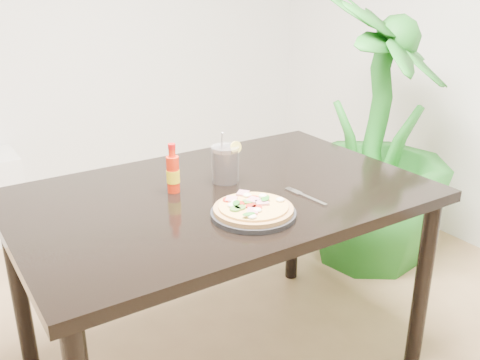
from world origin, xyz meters
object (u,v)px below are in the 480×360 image
hot_sauce_bottle (173,173)px  houseplant (378,136)px  dining_table (221,213)px  pizza (253,208)px  fork (304,196)px  plate (253,214)px  cola_cup (225,165)px

hot_sauce_bottle → houseplant: (1.26, 0.26, -0.14)m
dining_table → hot_sauce_bottle: 0.22m
pizza → houseplant: bearing=26.3°
pizza → fork: size_ratio=1.31×
plate → pizza: pizza is taller
pizza → houseplant: 1.28m
plate → cola_cup: 0.32m
plate → cola_cup: cola_cup is taller
hot_sauce_bottle → fork: (0.35, -0.28, -0.07)m
plate → fork: plate is taller
dining_table → fork: size_ratio=7.42×
hot_sauce_bottle → houseplant: size_ratio=0.13×
houseplant → cola_cup: bearing=-166.0°
hot_sauce_bottle → houseplant: houseplant is taller
cola_cup → fork: bearing=-60.8°
fork → dining_table: bearing=132.4°
houseplant → plate: bearing=-153.6°
plate → houseplant: (1.15, 0.57, -0.08)m
fork → houseplant: size_ratio=0.14×
pizza → houseplant: houseplant is taller
houseplant → dining_table: bearing=-163.2°
pizza → hot_sauce_bottle: 0.33m
pizza → cola_cup: bearing=74.4°
hot_sauce_bottle → houseplant: bearing=11.4°
hot_sauce_bottle → cola_cup: 0.20m
cola_cup → houseplant: houseplant is taller
pizza → fork: (0.23, 0.03, -0.03)m
dining_table → houseplant: (1.12, 0.34, 0.02)m
dining_table → houseplant: size_ratio=1.03×
fork → houseplant: 1.06m
cola_cup → houseplant: size_ratio=0.14×
hot_sauce_bottle → fork: size_ratio=0.91×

